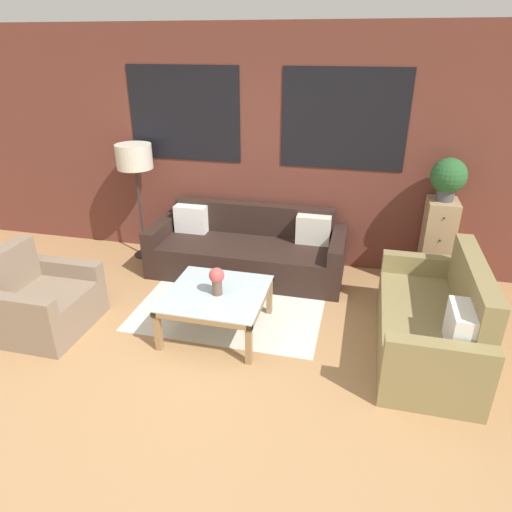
{
  "coord_description": "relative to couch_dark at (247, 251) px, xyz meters",
  "views": [
    {
      "loc": [
        1.24,
        -2.93,
        2.59
      ],
      "look_at": [
        0.22,
        1.28,
        0.55
      ],
      "focal_mm": 32.0,
      "sensor_mm": 36.0,
      "label": 1
    }
  ],
  "objects": [
    {
      "name": "rug",
      "position": [
        0.04,
        -0.72,
        -0.27
      ],
      "size": [
        1.95,
        1.66,
        0.0
      ],
      "color": "silver",
      "rests_on": "ground_plane"
    },
    {
      "name": "armchair_corner",
      "position": [
        -1.65,
        -1.64,
        0.0
      ],
      "size": [
        0.8,
        0.89,
        0.84
      ],
      "color": "#84705B",
      "rests_on": "ground_plane"
    },
    {
      "name": "settee_vintage",
      "position": [
        2.02,
        -1.19,
        0.03
      ],
      "size": [
        0.8,
        1.67,
        0.92
      ],
      "color": "olive",
      "rests_on": "ground_plane"
    },
    {
      "name": "floor_lamp",
      "position": [
        -1.45,
        0.14,
        1.0
      ],
      "size": [
        0.44,
        0.44,
        1.47
      ],
      "color": "#2D2D2D",
      "rests_on": "ground_plane"
    },
    {
      "name": "drawer_cabinet",
      "position": [
        2.16,
        0.21,
        0.24
      ],
      "size": [
        0.32,
        0.42,
        1.03
      ],
      "color": "tan",
      "rests_on": "ground_plane"
    },
    {
      "name": "couch_dark",
      "position": [
        0.0,
        0.0,
        0.0
      ],
      "size": [
        2.32,
        0.88,
        0.78
      ],
      "color": "black",
      "rests_on": "ground_plane"
    },
    {
      "name": "potted_plant",
      "position": [
        2.16,
        0.21,
        1.01
      ],
      "size": [
        0.38,
        0.38,
        0.46
      ],
      "color": "#47474C",
      "rests_on": "drawer_cabinet"
    },
    {
      "name": "wall_back_brick",
      "position": [
        0.06,
        0.49,
        1.13
      ],
      "size": [
        8.4,
        0.09,
        2.8
      ],
      "color": "brown",
      "rests_on": "ground_plane"
    },
    {
      "name": "coffee_table",
      "position": [
        0.04,
        -1.3,
        0.09
      ],
      "size": [
        0.93,
        0.93,
        0.43
      ],
      "color": "silver",
      "rests_on": "ground_plane"
    },
    {
      "name": "ground_plane",
      "position": [
        0.06,
        -1.95,
        -0.28
      ],
      "size": [
        16.0,
        16.0,
        0.0
      ],
      "primitive_type": "plane",
      "color": "#AD7F51"
    },
    {
      "name": "flower_vase",
      "position": [
        0.06,
        -1.33,
        0.31
      ],
      "size": [
        0.15,
        0.15,
        0.27
      ],
      "color": "brown",
      "rests_on": "coffee_table"
    }
  ]
}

